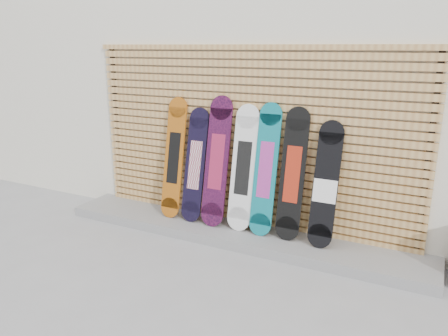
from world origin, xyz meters
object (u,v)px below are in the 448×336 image
(snowboard_2, at_px, (217,162))
(snowboard_3, at_px, (243,168))
(snowboard_1, at_px, (195,165))
(snowboard_5, at_px, (293,174))
(snowboard_0, at_px, (174,158))
(snowboard_4, at_px, (266,170))
(snowboard_6, at_px, (326,186))

(snowboard_2, height_order, snowboard_3, snowboard_2)
(snowboard_1, bearing_deg, snowboard_5, 0.63)
(snowboard_0, height_order, snowboard_1, snowboard_0)
(snowboard_2, relative_size, snowboard_4, 1.03)
(snowboard_2, bearing_deg, snowboard_0, 179.55)
(snowboard_4, bearing_deg, snowboard_6, -0.58)
(snowboard_3, height_order, snowboard_6, snowboard_3)
(snowboard_2, height_order, snowboard_4, snowboard_2)
(snowboard_0, relative_size, snowboard_3, 1.02)
(snowboard_3, bearing_deg, snowboard_4, -1.55)
(snowboard_1, relative_size, snowboard_5, 0.94)
(snowboard_0, relative_size, snowboard_5, 1.02)
(snowboard_3, relative_size, snowboard_6, 1.08)
(snowboard_5, bearing_deg, snowboard_1, -179.37)
(snowboard_2, height_order, snowboard_6, snowboard_2)
(snowboard_1, distance_m, snowboard_4, 0.95)
(snowboard_1, relative_size, snowboard_4, 0.92)
(snowboard_0, bearing_deg, snowboard_5, 0.48)
(snowboard_0, xyz_separation_m, snowboard_3, (0.97, 0.01, -0.02))
(snowboard_0, xyz_separation_m, snowboard_6, (1.97, -0.00, -0.08))
(snowboard_6, bearing_deg, snowboard_3, 179.14)
(snowboard_2, distance_m, snowboard_4, 0.64)
(snowboard_3, bearing_deg, snowboard_0, -179.36)
(snowboard_2, relative_size, snowboard_5, 1.05)
(snowboard_5, bearing_deg, snowboard_2, -178.92)
(snowboard_1, distance_m, snowboard_3, 0.66)
(snowboard_0, relative_size, snowboard_2, 0.97)
(snowboard_1, relative_size, snowboard_6, 1.03)
(snowboard_5, xyz_separation_m, snowboard_6, (0.39, -0.02, -0.07))
(snowboard_0, distance_m, snowboard_6, 1.97)
(snowboard_5, bearing_deg, snowboard_4, -178.22)
(snowboard_3, distance_m, snowboard_4, 0.29)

